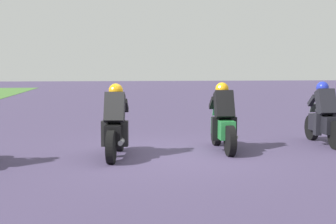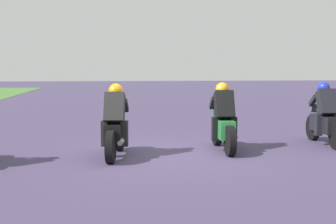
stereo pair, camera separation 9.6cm
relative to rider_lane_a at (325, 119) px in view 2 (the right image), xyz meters
name	(u,v)px [view 2 (the right image)]	position (x,y,z in m)	size (l,w,h in m)	color
ground_plane	(172,155)	(-0.85, 3.82, -0.62)	(120.00, 120.00, 0.00)	#443959
rider_lane_a	(325,119)	(0.00, 0.00, 0.00)	(2.04, 0.55, 1.51)	black
rider_lane_b	(223,123)	(-0.46, 2.61, 0.00)	(2.04, 0.55, 1.51)	black
rider_lane_c	(115,127)	(-0.89, 4.99, 0.00)	(2.04, 0.60, 1.51)	black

